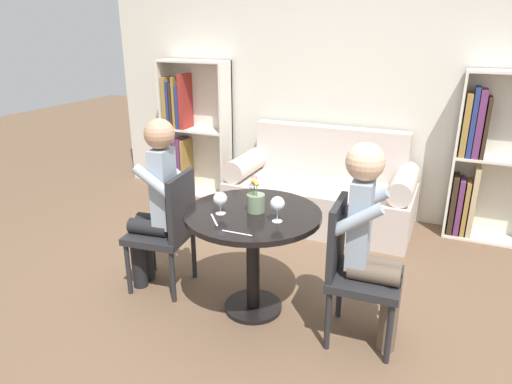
{
  "coord_description": "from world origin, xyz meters",
  "views": [
    {
      "loc": [
        1.11,
        -2.49,
        1.86
      ],
      "look_at": [
        0.0,
        0.05,
        0.85
      ],
      "focal_mm": 32.0,
      "sensor_mm": 36.0,
      "label": 1
    }
  ],
  "objects": [
    {
      "name": "chair_right",
      "position": [
        0.68,
        -0.02,
        0.49
      ],
      "size": [
        0.44,
        0.44,
        0.9
      ],
      "rotation": [
        0.0,
        0.0,
        1.62
      ],
      "color": "#232326",
      "rests_on": "ground_plane"
    },
    {
      "name": "bookshelf_right",
      "position": [
        1.43,
        1.92,
        0.73
      ],
      "size": [
        0.79,
        0.28,
        1.52
      ],
      "color": "silver",
      "rests_on": "ground_plane"
    },
    {
      "name": "couch",
      "position": [
        0.0,
        1.65,
        0.31
      ],
      "size": [
        1.77,
        0.8,
        0.92
      ],
      "color": "beige",
      "rests_on": "ground_plane"
    },
    {
      "name": "bookshelf_left",
      "position": [
        -1.66,
        1.92,
        0.73
      ],
      "size": [
        0.79,
        0.28,
        1.52
      ],
      "color": "silver",
      "rests_on": "ground_plane"
    },
    {
      "name": "knife_left_setting",
      "position": [
        0.05,
        -0.33,
        0.73
      ],
      "size": [
        0.19,
        0.01,
        0.0
      ],
      "color": "silver",
      "rests_on": "round_table"
    },
    {
      "name": "round_table",
      "position": [
        0.0,
        0.0,
        0.58
      ],
      "size": [
        0.89,
        0.89,
        0.73
      ],
      "color": "black",
      "rests_on": "ground_plane"
    },
    {
      "name": "back_wall",
      "position": [
        0.0,
        2.07,
        1.35
      ],
      "size": [
        5.2,
        0.05,
        2.7
      ],
      "color": "beige",
      "rests_on": "ground_plane"
    },
    {
      "name": "ground_plane",
      "position": [
        0.0,
        0.0,
        0.0
      ],
      "size": [
        16.0,
        16.0,
        0.0
      ],
      "primitive_type": "plane",
      "color": "brown"
    },
    {
      "name": "wine_glass_right",
      "position": [
        0.2,
        -0.08,
        0.84
      ],
      "size": [
        0.09,
        0.09,
        0.16
      ],
      "color": "white",
      "rests_on": "round_table"
    },
    {
      "name": "fork_left_setting",
      "position": [
        -0.17,
        -0.22,
        0.73
      ],
      "size": [
        0.13,
        0.15,
        0.0
      ],
      "color": "silver",
      "rests_on": "round_table"
    },
    {
      "name": "person_right",
      "position": [
        0.76,
        -0.01,
        0.69
      ],
      "size": [
        0.43,
        0.35,
        1.26
      ],
      "rotation": [
        0.0,
        0.0,
        1.62
      ],
      "color": "brown",
      "rests_on": "ground_plane"
    },
    {
      "name": "flower_vase",
      "position": [
        0.01,
        0.01,
        0.81
      ],
      "size": [
        0.12,
        0.12,
        0.25
      ],
      "color": "gray",
      "rests_on": "round_table"
    },
    {
      "name": "chair_left",
      "position": [
        -0.68,
        0.02,
        0.49
      ],
      "size": [
        0.47,
        0.47,
        0.9
      ],
      "rotation": [
        0.0,
        0.0,
        -1.46
      ],
      "color": "#232326",
      "rests_on": "ground_plane"
    },
    {
      "name": "wine_glass_left",
      "position": [
        -0.18,
        -0.11,
        0.83
      ],
      "size": [
        0.09,
        0.09,
        0.15
      ],
      "color": "white",
      "rests_on": "round_table"
    },
    {
      "name": "person_left",
      "position": [
        -0.76,
        0.0,
        0.69
      ],
      "size": [
        0.44,
        0.37,
        1.28
      ],
      "rotation": [
        0.0,
        0.0,
        -1.46
      ],
      "color": "black",
      "rests_on": "ground_plane"
    }
  ]
}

